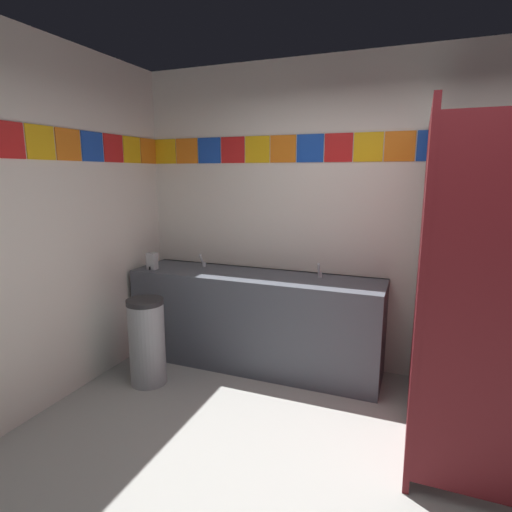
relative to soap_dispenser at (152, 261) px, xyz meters
The scene contains 8 objects.
wall_back 2.12m from the soap_dispenser, 13.70° to the left, with size 4.48×0.09×2.75m.
vanity_counter 1.12m from the soap_dispenser, ahead, with size 2.30×0.57×0.87m.
faucet_left 0.48m from the soap_dispenser, 32.35° to the left, with size 0.04×0.10×0.14m.
faucet_right 1.58m from the soap_dispenser, ahead, with size 0.04×0.10×0.14m.
soap_dispenser is the anchor object (origin of this frame).
stall_divider 2.59m from the soap_dispenser, 12.14° to the right, with size 0.92×1.48×2.15m.
toilet 2.95m from the soap_dispenser, ahead, with size 0.39×0.49×0.74m.
trash_bin 0.80m from the soap_dispenser, 61.79° to the right, with size 0.31×0.31×0.74m.
Camera 1 is at (0.31, -1.88, 1.77)m, focal length 28.97 mm.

